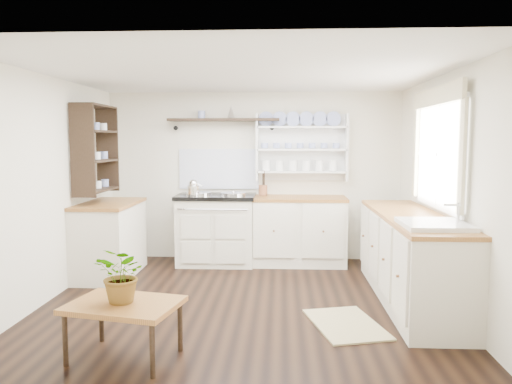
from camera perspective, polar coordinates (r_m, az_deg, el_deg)
floor at (r=5.24m, az=-1.42°, el=-12.32°), size 4.00×3.80×0.01m
wall_back at (r=6.90m, az=-0.24°, el=1.81°), size 4.00×0.02×2.30m
wall_right at (r=5.25m, az=20.88°, el=0.16°), size 0.02×3.80×2.30m
wall_left at (r=5.53m, az=-22.58°, el=0.37°), size 0.02×3.80×2.30m
ceiling at (r=5.03m, az=-1.49°, el=13.45°), size 4.00×3.80×0.01m
window at (r=5.35m, az=20.03°, el=4.74°), size 0.08×1.55×1.22m
aga_cooker at (r=6.70m, az=-4.55°, el=-4.18°), size 1.04×0.72×0.96m
back_cabinets at (r=6.68m, az=4.78°, el=-4.31°), size 1.27×0.63×0.90m
right_cabinets at (r=5.37m, az=17.21°, el=-7.07°), size 0.62×2.43×0.90m
belfast_sink at (r=4.59m, az=19.64°, el=-4.98°), size 0.55×0.60×0.45m
left_cabinets at (r=6.34m, az=-16.36°, el=-5.08°), size 0.62×1.13×0.90m
plate_rack at (r=6.84m, az=5.21°, el=5.15°), size 1.20×0.22×0.90m
high_shelf at (r=6.80m, az=-3.70°, el=8.14°), size 1.50×0.29×0.16m
left_shelving at (r=6.28m, az=-17.86°, el=4.79°), size 0.28×0.80×1.05m
kettle at (r=6.55m, az=-7.15°, el=0.50°), size 0.16×0.16×0.20m
utensil_crock at (r=6.69m, az=0.80°, el=0.20°), size 0.12×0.12×0.14m
center_table at (r=3.96m, az=-14.85°, el=-12.74°), size 0.90×0.73×0.43m
potted_plant at (r=3.89m, az=-14.95°, el=-9.12°), size 0.49×0.46×0.43m
floor_rug at (r=4.67m, az=10.23°, el=-14.64°), size 0.74×0.96×0.02m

